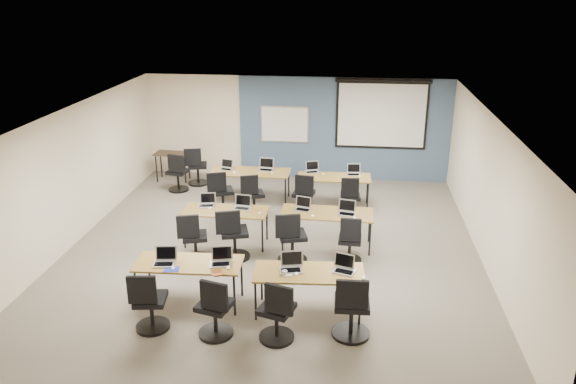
# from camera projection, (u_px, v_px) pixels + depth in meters

# --- Properties ---
(floor) EXTENTS (8.00, 9.00, 0.02)m
(floor) POSITION_uv_depth(u_px,v_px,m) (273.00, 249.00, 11.09)
(floor) COLOR #6B6354
(floor) RESTS_ON ground
(ceiling) EXTENTS (8.00, 9.00, 0.02)m
(ceiling) POSITION_uv_depth(u_px,v_px,m) (271.00, 115.00, 10.14)
(ceiling) COLOR white
(ceiling) RESTS_ON ground
(wall_back) EXTENTS (8.00, 0.04, 2.70)m
(wall_back) POSITION_uv_depth(u_px,v_px,m) (296.00, 128.00, 14.80)
(wall_back) COLOR beige
(wall_back) RESTS_ON ground
(wall_front) EXTENTS (8.00, 0.04, 2.70)m
(wall_front) POSITION_uv_depth(u_px,v_px,m) (216.00, 316.00, 6.43)
(wall_front) COLOR beige
(wall_front) RESTS_ON ground
(wall_left) EXTENTS (0.04, 9.00, 2.70)m
(wall_left) POSITION_uv_depth(u_px,v_px,m) (71.00, 177.00, 11.05)
(wall_left) COLOR beige
(wall_left) RESTS_ON ground
(wall_right) EXTENTS (0.04, 9.00, 2.70)m
(wall_right) POSITION_uv_depth(u_px,v_px,m) (490.00, 193.00, 10.18)
(wall_right) COLOR beige
(wall_right) RESTS_ON ground
(blue_accent_panel) EXTENTS (5.50, 0.04, 2.70)m
(blue_accent_panel) POSITION_uv_depth(u_px,v_px,m) (344.00, 129.00, 14.64)
(blue_accent_panel) COLOR #3D5977
(blue_accent_panel) RESTS_ON wall_back
(whiteboard) EXTENTS (1.28, 0.03, 0.98)m
(whiteboard) POSITION_uv_depth(u_px,v_px,m) (285.00, 124.00, 14.73)
(whiteboard) COLOR #B6B8BA
(whiteboard) RESTS_ON wall_back
(projector_screen) EXTENTS (2.40, 0.10, 1.82)m
(projector_screen) POSITION_uv_depth(u_px,v_px,m) (382.00, 111.00, 14.29)
(projector_screen) COLOR black
(projector_screen) RESTS_ON wall_back
(training_table_front_left) EXTENTS (1.71, 0.71, 0.73)m
(training_table_front_left) POSITION_uv_depth(u_px,v_px,m) (189.00, 265.00, 9.01)
(training_table_front_left) COLOR olive
(training_table_front_left) RESTS_ON floor
(training_table_front_right) EXTENTS (1.72, 0.72, 0.73)m
(training_table_front_right) POSITION_uv_depth(u_px,v_px,m) (309.00, 275.00, 8.71)
(training_table_front_right) COLOR olive
(training_table_front_right) RESTS_ON floor
(training_table_mid_left) EXTENTS (1.68, 0.70, 0.73)m
(training_table_mid_left) POSITION_uv_depth(u_px,v_px,m) (226.00, 212.00, 11.08)
(training_table_mid_left) COLOR #9D6E46
(training_table_mid_left) RESTS_ON floor
(training_table_mid_right) EXTENTS (1.80, 0.75, 0.73)m
(training_table_mid_right) POSITION_uv_depth(u_px,v_px,m) (327.00, 215.00, 10.97)
(training_table_mid_right) COLOR #8F5D37
(training_table_mid_right) RESTS_ON floor
(training_table_back_left) EXTENTS (1.89, 0.79, 0.73)m
(training_table_back_left) POSITION_uv_depth(u_px,v_px,m) (250.00, 173.00, 13.37)
(training_table_back_left) COLOR #A57945
(training_table_back_left) RESTS_ON floor
(training_table_back_right) EXTENTS (1.69, 0.70, 0.73)m
(training_table_back_right) POSITION_uv_depth(u_px,v_px,m) (334.00, 179.00, 12.99)
(training_table_back_right) COLOR brown
(training_table_back_right) RESTS_ON floor
(laptop_0) EXTENTS (0.34, 0.29, 0.26)m
(laptop_0) POSITION_uv_depth(u_px,v_px,m) (165.00, 260.00, 8.94)
(laptop_0) COLOR #A6A7B2
(laptop_0) RESTS_ON training_table_front_left
(mouse_0) EXTENTS (0.06, 0.09, 0.03)m
(mouse_0) POSITION_uv_depth(u_px,v_px,m) (173.00, 268.00, 8.79)
(mouse_0) COLOR white
(mouse_0) RESTS_ON training_table_front_left
(task_chair_0) EXTENTS (0.52, 0.52, 1.00)m
(task_chair_0) POSITION_uv_depth(u_px,v_px,m) (149.00, 306.00, 8.36)
(task_chair_0) COLOR black
(task_chair_0) RESTS_ON floor
(laptop_1) EXTENTS (0.34, 0.29, 0.26)m
(laptop_1) POSITION_uv_depth(u_px,v_px,m) (221.00, 260.00, 8.95)
(laptop_1) COLOR #B6B6BA
(laptop_1) RESTS_ON training_table_front_left
(mouse_1) EXTENTS (0.09, 0.11, 0.04)m
(mouse_1) POSITION_uv_depth(u_px,v_px,m) (228.00, 268.00, 8.80)
(mouse_1) COLOR white
(mouse_1) RESTS_ON training_table_front_left
(task_chair_1) EXTENTS (0.53, 0.52, 1.00)m
(task_chair_1) POSITION_uv_depth(u_px,v_px,m) (215.00, 312.00, 8.20)
(task_chair_1) COLOR black
(task_chair_1) RESTS_ON floor
(laptop_2) EXTENTS (0.35, 0.30, 0.27)m
(laptop_2) POSITION_uv_depth(u_px,v_px,m) (291.00, 265.00, 8.76)
(laptop_2) COLOR silver
(laptop_2) RESTS_ON training_table_front_right
(mouse_2) EXTENTS (0.08, 0.11, 0.04)m
(mouse_2) POSITION_uv_depth(u_px,v_px,m) (296.00, 274.00, 8.61)
(mouse_2) COLOR white
(mouse_2) RESTS_ON training_table_front_right
(task_chair_2) EXTENTS (0.54, 0.53, 1.01)m
(task_chair_2) POSITION_uv_depth(u_px,v_px,m) (277.00, 316.00, 8.11)
(task_chair_2) COLOR black
(task_chair_2) RESTS_ON floor
(laptop_3) EXTENTS (0.33, 0.28, 0.25)m
(laptop_3) POSITION_uv_depth(u_px,v_px,m) (344.00, 267.00, 8.71)
(laptop_3) COLOR #ADAEB5
(laptop_3) RESTS_ON training_table_front_right
(mouse_3) EXTENTS (0.09, 0.11, 0.04)m
(mouse_3) POSITION_uv_depth(u_px,v_px,m) (363.00, 278.00, 8.50)
(mouse_3) COLOR white
(mouse_3) RESTS_ON training_table_front_right
(task_chair_3) EXTENTS (0.57, 0.57, 1.05)m
(task_chair_3) POSITION_uv_depth(u_px,v_px,m) (352.00, 312.00, 8.18)
(task_chair_3) COLOR black
(task_chair_3) RESTS_ON floor
(laptop_4) EXTENTS (0.31, 0.27, 0.24)m
(laptop_4) POSITION_uv_depth(u_px,v_px,m) (207.00, 203.00, 11.28)
(laptop_4) COLOR #A9A9AC
(laptop_4) RESTS_ON training_table_mid_left
(mouse_4) EXTENTS (0.08, 0.11, 0.03)m
(mouse_4) POSITION_uv_depth(u_px,v_px,m) (210.00, 208.00, 11.13)
(mouse_4) COLOR white
(mouse_4) RESTS_ON training_table_mid_left
(task_chair_4) EXTENTS (0.52, 0.51, 0.99)m
(task_chair_4) POSITION_uv_depth(u_px,v_px,m) (194.00, 241.00, 10.48)
(task_chair_4) COLOR black
(task_chair_4) RESTS_ON floor
(laptop_5) EXTENTS (0.33, 0.28, 0.25)m
(laptop_5) POSITION_uv_depth(u_px,v_px,m) (242.00, 205.00, 11.15)
(laptop_5) COLOR #ADADAD
(laptop_5) RESTS_ON training_table_mid_left
(mouse_5) EXTENTS (0.08, 0.11, 0.03)m
(mouse_5) POSITION_uv_depth(u_px,v_px,m) (260.00, 213.00, 10.89)
(mouse_5) COLOR white
(mouse_5) RESTS_ON training_table_mid_left
(task_chair_5) EXTENTS (0.58, 0.57, 1.04)m
(task_chair_5) POSITION_uv_depth(u_px,v_px,m) (233.00, 238.00, 10.55)
(task_chair_5) COLOR black
(task_chair_5) RESTS_ON floor
(laptop_6) EXTENTS (0.31, 0.27, 0.24)m
(laptop_6) POSITION_uv_depth(u_px,v_px,m) (303.00, 206.00, 11.09)
(laptop_6) COLOR silver
(laptop_6) RESTS_ON training_table_mid_right
(mouse_6) EXTENTS (0.07, 0.11, 0.03)m
(mouse_6) POSITION_uv_depth(u_px,v_px,m) (313.00, 216.00, 10.76)
(mouse_6) COLOR white
(mouse_6) RESTS_ON training_table_mid_right
(task_chair_6) EXTENTS (0.57, 0.56, 1.04)m
(task_chair_6) POSITION_uv_depth(u_px,v_px,m) (291.00, 242.00, 10.41)
(task_chair_6) COLOR black
(task_chair_6) RESTS_ON floor
(laptop_7) EXTENTS (0.34, 0.29, 0.26)m
(laptop_7) POSITION_uv_depth(u_px,v_px,m) (347.00, 211.00, 10.88)
(laptop_7) COLOR silver
(laptop_7) RESTS_ON training_table_mid_right
(mouse_7) EXTENTS (0.07, 0.10, 0.03)m
(mouse_7) POSITION_uv_depth(u_px,v_px,m) (355.00, 218.00, 10.68)
(mouse_7) COLOR white
(mouse_7) RESTS_ON training_table_mid_right
(task_chair_7) EXTENTS (0.47, 0.47, 0.96)m
(task_chair_7) POSITION_uv_depth(u_px,v_px,m) (350.00, 244.00, 10.41)
(task_chair_7) COLOR black
(task_chair_7) RESTS_ON floor
(laptop_8) EXTENTS (0.30, 0.26, 0.23)m
(laptop_8) POSITION_uv_depth(u_px,v_px,m) (226.00, 167.00, 13.48)
(laptop_8) COLOR #B2B3C0
(laptop_8) RESTS_ON training_table_back_left
(mouse_8) EXTENTS (0.07, 0.11, 0.04)m
(mouse_8) POSITION_uv_depth(u_px,v_px,m) (234.00, 172.00, 13.24)
(mouse_8) COLOR white
(mouse_8) RESTS_ON training_table_back_left
(task_chair_8) EXTENTS (0.56, 0.53, 1.01)m
(task_chair_8) POSITION_uv_depth(u_px,v_px,m) (221.00, 195.00, 12.71)
(task_chair_8) COLOR black
(task_chair_8) RESTS_ON floor
(laptop_9) EXTENTS (0.35, 0.30, 0.27)m
(laptop_9) POSITION_uv_depth(u_px,v_px,m) (266.00, 167.00, 13.45)
(laptop_9) COLOR #B1B1B9
(laptop_9) RESTS_ON training_table_back_left
(mouse_9) EXTENTS (0.07, 0.10, 0.03)m
(mouse_9) POSITION_uv_depth(u_px,v_px,m) (272.00, 173.00, 13.21)
(mouse_9) COLOR white
(mouse_9) RESTS_ON training_table_back_left
(task_chair_9) EXTENTS (0.51, 0.49, 0.97)m
(task_chair_9) POSITION_uv_depth(u_px,v_px,m) (253.00, 198.00, 12.63)
(task_chair_9) COLOR black
(task_chair_9) RESTS_ON floor
(laptop_10) EXTENTS (0.32, 0.27, 0.24)m
(laptop_10) POSITION_uv_depth(u_px,v_px,m) (312.00, 169.00, 13.29)
(laptop_10) COLOR silver
(laptop_10) RESTS_ON training_table_back_right
(mouse_10) EXTENTS (0.07, 0.10, 0.03)m
(mouse_10) POSITION_uv_depth(u_px,v_px,m) (323.00, 174.00, 13.12)
(mouse_10) COLOR white
(mouse_10) RESTS_ON training_table_back_right
(task_chair_10) EXTENTS (0.51, 0.51, 0.99)m
(task_chair_10) POSITION_uv_depth(u_px,v_px,m) (304.00, 198.00, 12.59)
(task_chair_10) COLOR black
(task_chair_10) RESTS_ON floor
(laptop_11) EXTENTS (0.31, 0.27, 0.24)m
(laptop_11) POSITION_uv_depth(u_px,v_px,m) (354.00, 172.00, 13.12)
(laptop_11) COLOR silver
(laptop_11) RESTS_ON training_table_back_right
(mouse_11) EXTENTS (0.07, 0.10, 0.03)m
(mouse_11) POSITION_uv_depth(u_px,v_px,m) (359.00, 176.00, 12.99)
(mouse_11) COLOR white
(mouse_11) RESTS_ON training_table_back_right
(task_chair_11) EXTENTS (0.48, 0.48, 0.96)m
(task_chair_11) POSITION_uv_depth(u_px,v_px,m) (350.00, 200.00, 12.50)
(task_chair_11) COLOR black
(task_chair_11) RESTS_ON floor
(blue_mousepad) EXTENTS (0.26, 0.23, 0.01)m
(blue_mousepad) POSITION_uv_depth(u_px,v_px,m) (172.00, 269.00, 8.77)
(blue_mousepad) COLOR #1A27A3
(blue_mousepad) RESTS_ON training_table_front_left
(snack_bowl) EXTENTS (0.27, 0.27, 0.05)m
(snack_bowl) POSITION_uv_depth(u_px,v_px,m) (217.00, 274.00, 8.59)
(snack_bowl) COLOR brown
(snack_bowl) RESTS_ON training_table_front_left
(snack_plate) EXTENTS (0.21, 0.21, 0.01)m
(snack_plate) POSITION_uv_depth(u_px,v_px,m) (287.00, 274.00, 8.63)
(snack_plate) COLOR white
(snack_plate) RESTS_ON training_table_front_right
(coffee_cup) EXTENTS (0.08, 0.08, 0.06)m
(coffee_cup) POSITION_uv_depth(u_px,v_px,m) (285.00, 273.00, 8.57)
(coffee_cup) COLOR silver
(coffee_cup) RESTS_ON snack_plate
(utility_table) EXTENTS (0.89, 0.50, 0.75)m
(utility_table) POSITION_uv_depth(u_px,v_px,m) (172.00, 157.00, 14.75)
(utility_table) COLOR #372A19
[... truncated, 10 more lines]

